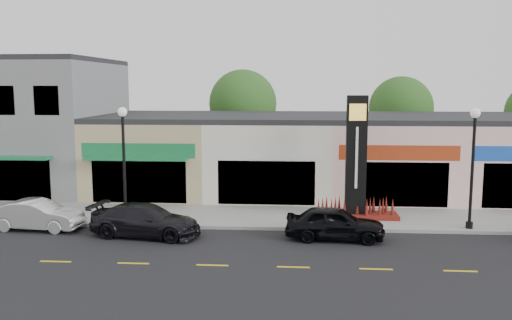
{
  "coord_description": "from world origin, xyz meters",
  "views": [
    {
      "loc": [
        -0.01,
        -22.19,
        6.65
      ],
      "look_at": [
        -1.88,
        4.0,
        2.99
      ],
      "focal_mm": 38.0,
      "sensor_mm": 36.0,
      "label": 1
    }
  ],
  "objects_px": {
    "lamp_west_near": "(124,153)",
    "lamp_east_near": "(473,156)",
    "car_dark_sedan": "(146,220)",
    "pylon_sign": "(356,175)",
    "car_white_van": "(37,215)",
    "car_black_sedan": "(335,223)"
  },
  "relations": [
    {
      "from": "lamp_west_near",
      "to": "lamp_east_near",
      "type": "relative_size",
      "value": 1.0
    },
    {
      "from": "car_dark_sedan",
      "to": "pylon_sign",
      "type": "bearing_deg",
      "value": -61.09
    },
    {
      "from": "lamp_east_near",
      "to": "car_white_van",
      "type": "height_order",
      "value": "lamp_east_near"
    },
    {
      "from": "pylon_sign",
      "to": "car_black_sedan",
      "type": "height_order",
      "value": "pylon_sign"
    },
    {
      "from": "car_dark_sedan",
      "to": "car_black_sedan",
      "type": "height_order",
      "value": "car_black_sedan"
    },
    {
      "from": "lamp_east_near",
      "to": "car_dark_sedan",
      "type": "bearing_deg",
      "value": -172.94
    },
    {
      "from": "car_dark_sedan",
      "to": "car_black_sedan",
      "type": "bearing_deg",
      "value": -80.84
    },
    {
      "from": "pylon_sign",
      "to": "car_white_van",
      "type": "height_order",
      "value": "pylon_sign"
    },
    {
      "from": "lamp_west_near",
      "to": "car_black_sedan",
      "type": "bearing_deg",
      "value": -10.11
    },
    {
      "from": "pylon_sign",
      "to": "car_white_van",
      "type": "distance_m",
      "value": 15.17
    },
    {
      "from": "lamp_east_near",
      "to": "lamp_west_near",
      "type": "bearing_deg",
      "value": 180.0
    },
    {
      "from": "car_black_sedan",
      "to": "car_dark_sedan",
      "type": "bearing_deg",
      "value": 93.87
    },
    {
      "from": "pylon_sign",
      "to": "lamp_east_near",
      "type": "bearing_deg",
      "value": -18.75
    },
    {
      "from": "lamp_west_near",
      "to": "pylon_sign",
      "type": "xyz_separation_m",
      "value": [
        11.0,
        1.7,
        -1.2
      ]
    },
    {
      "from": "pylon_sign",
      "to": "car_white_van",
      "type": "xyz_separation_m",
      "value": [
        -14.82,
        -2.78,
        -1.58
      ]
    },
    {
      "from": "pylon_sign",
      "to": "car_black_sedan",
      "type": "relative_size",
      "value": 1.41
    },
    {
      "from": "car_black_sedan",
      "to": "lamp_east_near",
      "type": "bearing_deg",
      "value": -70.87
    },
    {
      "from": "pylon_sign",
      "to": "lamp_west_near",
      "type": "bearing_deg",
      "value": -171.23
    },
    {
      "from": "car_white_van",
      "to": "car_black_sedan",
      "type": "height_order",
      "value": "car_black_sedan"
    },
    {
      "from": "lamp_east_near",
      "to": "pylon_sign",
      "type": "relative_size",
      "value": 0.91
    },
    {
      "from": "lamp_west_near",
      "to": "car_white_van",
      "type": "bearing_deg",
      "value": -164.13
    },
    {
      "from": "lamp_west_near",
      "to": "car_white_van",
      "type": "xyz_separation_m",
      "value": [
        -3.82,
        -1.09,
        -2.79
      ]
    }
  ]
}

